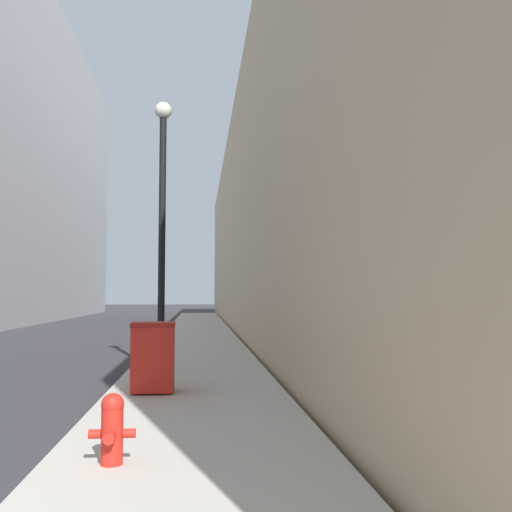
{
  "coord_description": "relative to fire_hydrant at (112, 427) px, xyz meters",
  "views": [
    {
      "loc": [
        5.21,
        -4.26,
        1.81
      ],
      "look_at": [
        7.39,
        17.63,
        3.29
      ],
      "focal_mm": 40.0,
      "sensor_mm": 36.0,
      "label": 1
    }
  ],
  "objects": [
    {
      "name": "lamppost",
      "position": [
        -0.03,
        7.65,
        3.15
      ],
      "size": [
        0.41,
        0.41,
        6.26
      ],
      "color": "black",
      "rests_on": "sidewalk_right"
    },
    {
      "name": "trash_bin",
      "position": [
        0.07,
        4.14,
        0.25
      ],
      "size": [
        0.72,
        0.67,
        1.19
      ],
      "color": "red",
      "rests_on": "sidewalk_right"
    },
    {
      "name": "sidewalk_right",
      "position": [
        0.81,
        16.43,
        -0.43
      ],
      "size": [
        3.08,
        60.0,
        0.14
      ],
      "color": "#B7B2A8",
      "rests_on": "ground"
    },
    {
      "name": "fire_hydrant",
      "position": [
        0.0,
        0.0,
        0.0
      ],
      "size": [
        0.45,
        0.34,
        0.69
      ],
      "color": "red",
      "rests_on": "sidewalk_right"
    },
    {
      "name": "building_right_stone",
      "position": [
        8.45,
        24.43,
        5.05
      ],
      "size": [
        12.0,
        60.0,
        11.11
      ],
      "color": "tan",
      "rests_on": "ground"
    }
  ]
}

